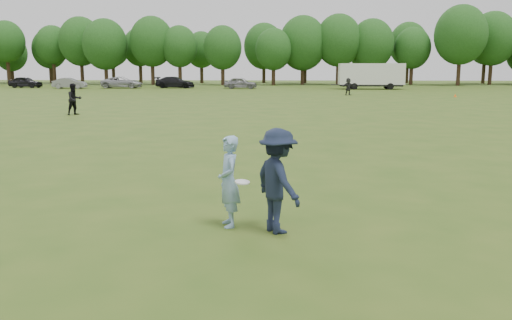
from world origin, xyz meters
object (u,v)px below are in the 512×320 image
object	(u,v)px
thrower	(229,181)
car_e	(241,83)
defender	(278,181)
car_c	(122,83)
player_far_a	(74,99)
car_b	(70,83)
field_cone	(455,95)
car_d	(175,82)
player_far_d	(348,87)
car_a	(25,82)
cargo_trailer	(371,75)

from	to	relation	value
thrower	car_e	bearing A→B (deg)	167.19
defender	car_c	xyz separation A→B (m)	(-21.33, 61.07, -0.19)
player_far_a	car_b	xyz separation A→B (m)	(-15.08, 36.73, -0.25)
thrower	car_e	world-z (taller)	thrower
car_b	field_cone	world-z (taller)	car_b
defender	field_cone	world-z (taller)	defender
thrower	car_d	xyz separation A→B (m)	(-13.59, 61.61, -0.10)
car_c	car_e	distance (m)	15.65
thrower	car_b	distance (m)	64.78
car_e	car_b	bearing A→B (deg)	96.19
car_b	car_e	size ratio (longest dim) A/B	0.99
car_e	field_cone	distance (m)	27.91
player_far_d	car_c	xyz separation A→B (m)	(-27.69, 15.32, -0.12)
car_a	field_cone	distance (m)	54.13
player_far_a	car_e	bearing A→B (deg)	32.18
defender	cargo_trailer	world-z (taller)	cargo_trailer
thrower	player_far_d	xyz separation A→B (m)	(7.26, 45.44, 0.02)
player_far_a	car_d	world-z (taller)	player_far_a
player_far_a	car_d	bearing A→B (deg)	45.29
player_far_a	cargo_trailer	xyz separation A→B (m)	(23.29, 37.21, 0.84)
player_far_d	field_cone	distance (m)	10.15
car_e	field_cone	bearing A→B (deg)	-125.34
car_a	car_c	xyz separation A→B (m)	(13.32, -0.72, -0.01)
field_cone	thrower	bearing A→B (deg)	-111.73
thrower	car_e	xyz separation A→B (m)	(-4.79, 60.09, -0.12)
car_b	field_cone	distance (m)	46.69
defender	cargo_trailer	size ratio (longest dim) A/B	0.21
player_far_d	car_a	bearing A→B (deg)	134.35
car_b	car_a	bearing A→B (deg)	65.74
thrower	defender	xyz separation A→B (m)	(0.90, -0.32, 0.09)
car_b	defender	bearing A→B (deg)	-159.84
car_a	car_b	bearing A→B (deg)	-101.54
player_far_a	cargo_trailer	distance (m)	43.91
car_b	car_c	size ratio (longest dim) A/B	0.79
car_a	cargo_trailer	xyz separation A→B (m)	(45.39, -2.00, 1.03)
car_c	cargo_trailer	world-z (taller)	cargo_trailer
defender	cargo_trailer	xyz separation A→B (m)	(10.74, 59.80, 0.84)
car_a	cargo_trailer	world-z (taller)	cargo_trailer
car_c	car_d	world-z (taller)	car_d
car_c	thrower	bearing A→B (deg)	-164.20
player_far_a	cargo_trailer	bearing A→B (deg)	10.42
car_d	car_e	bearing A→B (deg)	-95.78
car_c	field_cone	size ratio (longest dim) A/B	17.71
player_far_d	cargo_trailer	bearing A→B (deg)	48.39
car_c	car_b	bearing A→B (deg)	102.77
field_cone	cargo_trailer	distance (m)	17.75
thrower	car_b	bearing A→B (deg)	-172.99
car_c	cargo_trailer	distance (m)	32.11
field_cone	cargo_trailer	bearing A→B (deg)	107.63
thrower	car_c	distance (m)	64.10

